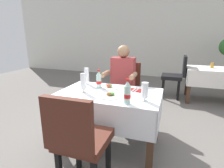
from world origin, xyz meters
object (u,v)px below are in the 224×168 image
Objects in this scene: cola_bottle_primary at (127,93)px; background_chair_left at (176,74)px; beer_glass_middle at (87,76)px; beer_glass_right at (83,82)px; chair_far_diner_seat at (125,89)px; background_table_tumbler at (212,65)px; main_dining_table at (109,105)px; napkin_cutlery_set at (136,90)px; background_dining_table at (211,77)px; chair_near_camera_side at (79,138)px; beer_glass_left at (145,91)px; cola_bottle_secondary at (99,80)px; plate_far_diner at (110,87)px; plate_near_camera at (110,96)px; seated_diner_far at (122,81)px.

cola_bottle_primary reaches higher than background_chair_left.
beer_glass_middle is 1.01× the size of beer_glass_right.
chair_far_diner_seat is 8.82× the size of background_table_tumbler.
beer_glass_right is (-0.30, -0.09, 0.29)m from main_dining_table.
background_table_tumbler reaches higher than napkin_cutlery_set.
background_table_tumbler is (-0.01, 0.06, 0.24)m from background_dining_table.
main_dining_table is at bearing -123.81° from background_dining_table.
chair_near_camera_side and background_chair_left have the same top height.
cola_bottle_secondary is at bearing 155.96° from beer_glass_left.
chair_near_camera_side reaches higher than plate_far_diner.
napkin_cutlery_set is at bearing 24.65° from beer_glass_right.
chair_near_camera_side is 0.97m from cola_bottle_secondary.
background_chair_left is at bearing 76.34° from napkin_cutlery_set.
main_dining_table is 0.43m from beer_glass_right.
beer_glass_right is (-0.30, 0.68, 0.30)m from chair_near_camera_side.
beer_glass_left is 0.86× the size of beer_glass_middle.
background_dining_table is (1.45, 2.40, -0.20)m from plate_near_camera.
main_dining_table is 0.51m from cola_bottle_primary.
cola_bottle_primary is 0.65m from cola_bottle_secondary.
beer_glass_left is 0.98m from beer_glass_middle.
cola_bottle_secondary is at bearing 132.01° from plate_near_camera.
plate_far_diner is at bearing -11.85° from beer_glass_middle.
cola_bottle_secondary reaches higher than main_dining_table.
chair_far_diner_seat is 1.00× the size of chair_near_camera_side.
background_chair_left is (-0.71, 0.00, 0.01)m from background_dining_table.
plate_near_camera is 0.24× the size of background_dining_table.
napkin_cutlery_set is (0.59, 0.27, -0.12)m from beer_glass_right.
beer_glass_middle is at bearing -134.23° from background_dining_table.
plate_far_diner is 0.35m from napkin_cutlery_set.
plate_near_camera is 1.04× the size of beer_glass_middle.
cola_bottle_secondary reaches higher than plate_far_diner.
beer_glass_left is 2.65m from background_dining_table.
beer_glass_right is at bearing -115.06° from background_chair_left.
background_chair_left is (0.79, 2.25, -0.00)m from main_dining_table.
background_table_tumbler is at bearing 53.14° from beer_glass_right.
chair_far_diner_seat is at bearing 73.28° from cola_bottle_secondary.
chair_near_camera_side is 1.01m from napkin_cutlery_set.
chair_near_camera_side is 0.97m from plate_far_diner.
beer_glass_middle is 0.23× the size of background_dining_table.
background_table_tumbler is at bearing 46.73° from beer_glass_middle.
chair_far_diner_seat reaches higher than main_dining_table.
main_dining_table is at bearing -30.69° from beer_glass_middle.
background_dining_table is at bearing 51.25° from cola_bottle_secondary.
seated_diner_far reaches higher than cola_bottle_primary.
beer_glass_right is at bearing -132.39° from plate_far_diner.
chair_near_camera_side is 0.66m from plate_near_camera.
background_table_tumbler is (1.55, 2.13, 0.04)m from plate_far_diner.
beer_glass_left is at bearing -24.04° from cola_bottle_secondary.
beer_glass_right is at bearing -126.86° from background_table_tumbler.
beer_glass_right is 3.00m from background_table_tumbler.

